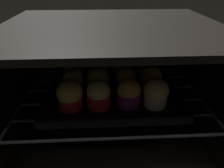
% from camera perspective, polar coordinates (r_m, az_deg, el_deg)
% --- Properties ---
extents(oven_cavity, '(0.59, 0.47, 0.37)m').
position_cam_1_polar(oven_cavity, '(0.66, -0.19, 1.37)').
color(oven_cavity, black).
rests_on(oven_cavity, ground).
extents(oven_rack, '(0.55, 0.42, 0.01)m').
position_cam_1_polar(oven_rack, '(0.64, 0.00, -3.11)').
color(oven_rack, '#4C494C').
rests_on(oven_rack, oven_cavity).
extents(baking_tray, '(0.39, 0.31, 0.02)m').
position_cam_1_polar(baking_tray, '(0.63, -0.00, -2.26)').
color(baking_tray, black).
rests_on(baking_tray, oven_rack).
extents(muffin_row0_col0, '(0.07, 0.07, 0.08)m').
position_cam_1_polar(muffin_row0_col0, '(0.55, -11.76, -3.06)').
color(muffin_row0_col0, red).
rests_on(muffin_row0_col0, baking_tray).
extents(muffin_row0_col1, '(0.06, 0.06, 0.08)m').
position_cam_1_polar(muffin_row0_col1, '(0.54, -3.78, -2.95)').
color(muffin_row0_col1, red).
rests_on(muffin_row0_col1, baking_tray).
extents(muffin_row0_col2, '(0.06, 0.06, 0.08)m').
position_cam_1_polar(muffin_row0_col2, '(0.55, 4.76, -2.57)').
color(muffin_row0_col2, '#7A238C').
rests_on(muffin_row0_col2, baking_tray).
extents(muffin_row0_col3, '(0.07, 0.07, 0.08)m').
position_cam_1_polar(muffin_row0_col3, '(0.56, 12.28, -2.52)').
color(muffin_row0_col3, silver).
rests_on(muffin_row0_col3, baking_tray).
extents(muffin_row1_col0, '(0.06, 0.06, 0.08)m').
position_cam_1_polar(muffin_row1_col0, '(0.61, -10.83, 0.66)').
color(muffin_row1_col0, red).
rests_on(muffin_row1_col0, baking_tray).
extents(muffin_row1_col1, '(0.07, 0.07, 0.08)m').
position_cam_1_polar(muffin_row1_col1, '(0.61, -3.96, 0.94)').
color(muffin_row1_col1, silver).
rests_on(muffin_row1_col1, baking_tray).
extents(muffin_row1_col2, '(0.06, 0.06, 0.08)m').
position_cam_1_polar(muffin_row1_col2, '(0.62, 3.86, 1.16)').
color(muffin_row1_col2, '#0C8C84').
rests_on(muffin_row1_col2, baking_tray).
extents(muffin_row1_col3, '(0.06, 0.06, 0.08)m').
position_cam_1_polar(muffin_row1_col3, '(0.63, 11.01, 1.37)').
color(muffin_row1_col3, '#0C8C84').
rests_on(muffin_row1_col3, baking_tray).
extents(muffin_row2_col0, '(0.07, 0.07, 0.08)m').
position_cam_1_polar(muffin_row2_col0, '(0.68, -10.55, 3.85)').
color(muffin_row2_col0, '#0C8C84').
rests_on(muffin_row2_col0, baking_tray).
extents(muffin_row2_col1, '(0.07, 0.07, 0.08)m').
position_cam_1_polar(muffin_row2_col1, '(0.68, -3.87, 4.36)').
color(muffin_row2_col1, silver).
rests_on(muffin_row2_col1, baking_tray).
extents(muffin_row2_col2, '(0.07, 0.07, 0.08)m').
position_cam_1_polar(muffin_row2_col2, '(0.69, 2.79, 4.45)').
color(muffin_row2_col2, red).
rests_on(muffin_row2_col2, baking_tray).
extents(muffin_row2_col3, '(0.06, 0.06, 0.08)m').
position_cam_1_polar(muffin_row2_col3, '(0.70, 9.67, 4.50)').
color(muffin_row2_col3, '#0C8C84').
rests_on(muffin_row2_col3, baking_tray).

